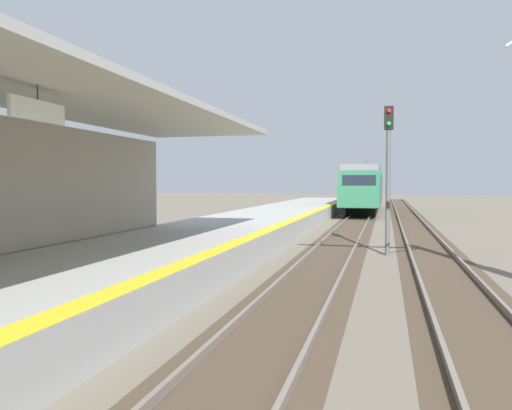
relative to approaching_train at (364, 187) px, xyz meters
The scene contains 5 objects.
station_platform 30.04m from the approaching_train, 98.44° to the right, with size 5.00×80.00×0.91m.
track_pair_nearest_platform 25.76m from the approaching_train, 90.01° to the right, with size 2.34×120.00×0.16m.
track_pair_middle 25.98m from the approaching_train, 82.46° to the right, with size 2.34×120.00×0.16m.
approaching_train is the anchor object (origin of this frame).
rail_signal_post 26.41m from the approaching_train, 85.88° to the right, with size 0.32×0.34×5.20m.
Camera 1 is at (3.73, 1.32, 2.56)m, focal length 35.06 mm.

